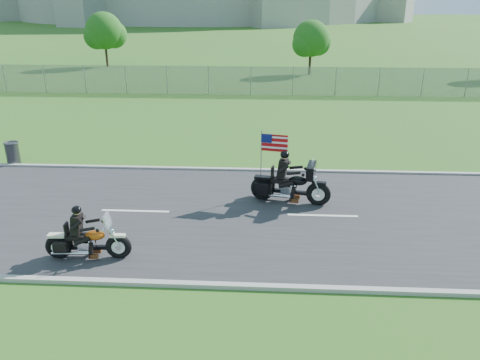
{
  "coord_description": "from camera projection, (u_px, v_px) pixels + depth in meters",
  "views": [
    {
      "loc": [
        2.15,
        -13.46,
        6.42
      ],
      "look_at": [
        1.38,
        0.0,
        1.19
      ],
      "focal_mm": 35.0,
      "sensor_mm": 36.0,
      "label": 1
    }
  ],
  "objects": [
    {
      "name": "tree_fence_near",
      "position": [
        311.0,
        40.0,
        41.53
      ],
      "size": [
        3.52,
        3.28,
        4.75
      ],
      "color": "#382316",
      "rests_on": "ground"
    },
    {
      "name": "ground",
      "position": [
        197.0,
        214.0,
        14.97
      ],
      "size": [
        420.0,
        420.0,
        0.0
      ],
      "primitive_type": "plane",
      "color": "#26541A",
      "rests_on": "ground"
    },
    {
      "name": "road",
      "position": [
        197.0,
        213.0,
        14.96
      ],
      "size": [
        120.0,
        8.0,
        0.04
      ],
      "primitive_type": "cube",
      "color": "#28282B",
      "rests_on": "ground"
    },
    {
      "name": "motorcycle_lead",
      "position": [
        87.0,
        242.0,
        12.21
      ],
      "size": [
        2.27,
        0.62,
        1.53
      ],
      "rotation": [
        0.0,
        0.0,
        0.06
      ],
      "color": "black",
      "rests_on": "ground"
    },
    {
      "name": "fence",
      "position": [
        167.0,
        80.0,
        33.49
      ],
      "size": [
        60.0,
        0.03,
        2.0
      ],
      "primitive_type": "cube",
      "color": "gray",
      "rests_on": "ground"
    },
    {
      "name": "curb_north",
      "position": [
        211.0,
        169.0,
        18.72
      ],
      "size": [
        120.0,
        0.18,
        0.12
      ],
      "primitive_type": "cube",
      "color": "#9E9B93",
      "rests_on": "ground"
    },
    {
      "name": "motorcycle_follow",
      "position": [
        290.0,
        185.0,
        15.56
      ],
      "size": [
        2.69,
        1.11,
        2.26
      ],
      "rotation": [
        0.0,
        0.0,
        -0.2
      ],
      "color": "black",
      "rests_on": "ground"
    },
    {
      "name": "curb_south",
      "position": [
        173.0,
        284.0,
        11.18
      ],
      "size": [
        120.0,
        0.18,
        0.12
      ],
      "primitive_type": "cube",
      "color": "#9E9B93",
      "rests_on": "ground"
    },
    {
      "name": "tree_fence_mid",
      "position": [
        105.0,
        33.0,
        46.19
      ],
      "size": [
        3.96,
        3.69,
        5.3
      ],
      "color": "#382316",
      "rests_on": "ground"
    },
    {
      "name": "trash_can",
      "position": [
        13.0,
        154.0,
        19.28
      ],
      "size": [
        0.68,
        0.68,
        0.92
      ],
      "primitive_type": "cylinder",
      "rotation": [
        0.0,
        0.0,
        -0.34
      ],
      "color": "#3A393F",
      "rests_on": "ground"
    }
  ]
}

